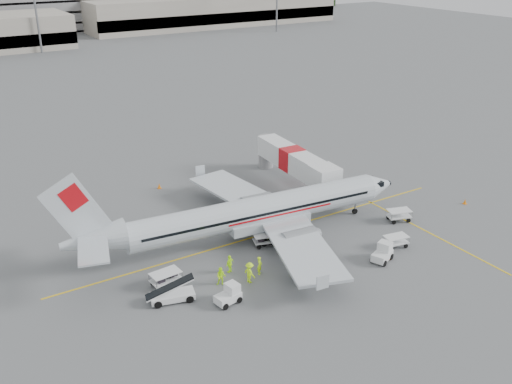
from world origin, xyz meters
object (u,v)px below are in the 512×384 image
tug_mid (315,271)px  tug_aft (228,294)px  jet_bridge (292,166)px  belt_loader (172,287)px  aircraft (258,193)px  tug_fore (382,253)px

tug_mid → tug_aft: bearing=-171.1°
jet_bridge → belt_loader: bearing=-142.6°
aircraft → belt_loader: size_ratio=7.26×
aircraft → tug_fore: aircraft is taller
aircraft → belt_loader: bearing=-148.4°
belt_loader → tug_aft: size_ratio=2.27×
tug_mid → tug_fore: bearing=12.0°
aircraft → jet_bridge: 14.38m
tug_fore → belt_loader: bearing=145.1°
tug_mid → tug_aft: 8.08m
belt_loader → tug_aft: (3.66, -2.67, -0.48)m
jet_bridge → belt_loader: 27.04m
tug_fore → tug_mid: 7.28m
jet_bridge → aircraft: bearing=-135.2°
aircraft → tug_mid: (-0.12, -9.47, -3.82)m
jet_bridge → tug_mid: jet_bridge is taller
aircraft → tug_mid: 10.21m
tug_fore → tug_mid: bearing=153.5°
tug_mid → jet_bridge: bearing=76.6°
belt_loader → tug_aft: bearing=-21.3°
aircraft → tug_fore: size_ratio=15.63×
jet_bridge → tug_fore: 19.71m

